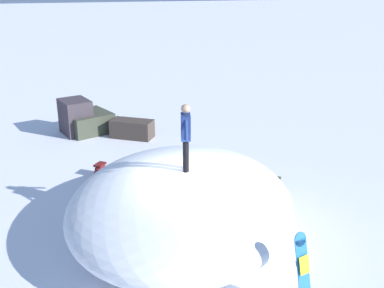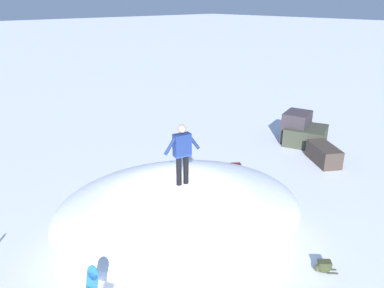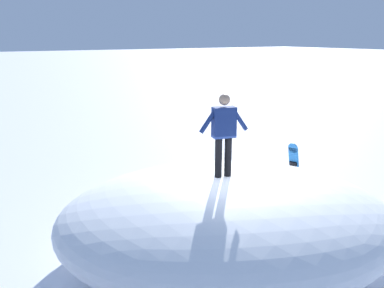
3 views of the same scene
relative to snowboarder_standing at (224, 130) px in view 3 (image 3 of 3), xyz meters
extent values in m
plane|color=white|center=(-0.06, 0.29, -2.59)|extent=(240.00, 240.00, 0.00)
ellipsoid|color=white|center=(0.12, 0.02, -1.76)|extent=(7.68, 8.31, 1.67)
cylinder|color=black|center=(-0.02, -0.10, -0.53)|extent=(0.14, 0.14, 0.79)
cylinder|color=black|center=(0.02, 0.10, -0.53)|extent=(0.14, 0.14, 0.79)
cube|color=navy|center=(0.00, 0.00, 0.16)|extent=(0.32, 0.48, 0.59)
sphere|color=tan|center=(0.00, 0.00, 0.59)|extent=(0.21, 0.21, 0.21)
cylinder|color=navy|center=(-0.08, -0.30, 0.21)|extent=(0.17, 0.39, 0.49)
cylinder|color=navy|center=(0.08, 0.30, 0.21)|extent=(0.17, 0.39, 0.49)
cube|color=#2672BF|center=(-1.32, 3.41, -1.86)|extent=(0.37, 0.43, 1.46)
cylinder|color=#2672BF|center=(-1.27, 3.24, -1.14)|extent=(0.29, 0.16, 0.28)
cube|color=yellow|center=(-1.32, 3.40, -1.60)|extent=(0.25, 0.15, 0.35)
cube|color=black|center=(-1.29, 3.31, -1.60)|extent=(0.21, 0.14, 0.12)
cube|color=black|center=(-1.32, 3.43, -2.13)|extent=(0.21, 0.14, 0.12)
ellipsoid|color=#383D23|center=(-3.31, -1.63, -2.44)|extent=(0.43, 0.43, 0.31)
ellipsoid|color=#4B5131|center=(-3.19, -1.51, -2.48)|extent=(0.20, 0.20, 0.15)
cube|color=#383D23|center=(-3.31, -1.63, -2.31)|extent=(0.36, 0.36, 0.06)
cylinder|color=#383D23|center=(-3.50, -1.73, -2.58)|extent=(0.21, 0.21, 0.04)
cylinder|color=#383D23|center=(-3.40, -1.82, -2.58)|extent=(0.21, 0.21, 0.04)
camera|label=1|loc=(2.72, 9.64, 3.39)|focal=42.51mm
camera|label=2|loc=(-6.56, 5.51, 3.55)|focal=34.58mm
camera|label=3|loc=(5.92, -4.40, 1.74)|focal=37.16mm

